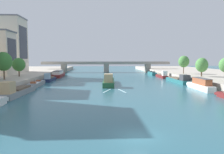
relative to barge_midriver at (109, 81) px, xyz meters
name	(u,v)px	position (x,y,z in m)	size (l,w,h in m)	color
ground_plane	(137,137)	(1.05, -42.15, -1.06)	(400.00, 400.00, 0.00)	#2D6070
quay_right	(223,77)	(42.46, 12.85, -0.06)	(36.00, 170.00, 1.99)	#B7AD9E
barge_midriver	(109,81)	(0.00, 0.00, 0.00)	(4.03, 18.24, 3.56)	#235633
wake_behind_barge	(115,91)	(0.88, -12.15, -1.04)	(5.59, 6.05, 0.03)	#A0CCD6
moored_boat_left_end	(16,91)	(-20.05, -17.37, -0.10)	(3.41, 14.82, 3.32)	gray
moored_boat_left_near	(37,84)	(-20.51, -1.36, -0.49)	(2.82, 12.16, 2.17)	gray
moored_boat_left_second	(50,79)	(-19.84, 11.62, -0.22)	(2.26, 11.10, 2.89)	#1E284C
moored_boat_left_midway	(58,74)	(-20.05, 28.50, 0.06)	(3.81, 16.68, 2.67)	maroon
moored_boat_right_upstream	(201,85)	(22.36, -11.25, 0.16)	(2.27, 12.28, 2.93)	silver
moored_boat_right_end	(179,80)	(22.84, 4.47, -0.19)	(3.29, 15.79, 2.84)	#23666B
moored_boat_right_second	(162,76)	(22.45, 21.70, -0.18)	(2.43, 11.62, 2.97)	maroon
moored_boat_right_downstream	(152,73)	(22.17, 37.20, -0.36)	(2.60, 11.94, 2.43)	#23666B
tree_left_third	(4,61)	(-28.52, -3.25, 5.85)	(4.46, 4.46, 7.48)	brown
tree_left_second	(19,65)	(-28.45, 7.35, 4.69)	(4.04, 4.04, 5.91)	brown
tree_right_second	(202,65)	(29.77, 3.57, 4.58)	(3.85, 3.85, 5.94)	brown
tree_right_third	(184,62)	(29.07, 16.44, 5.50)	(4.01, 4.01, 6.76)	brown
building_left_far_end	(10,45)	(-40.19, 29.69, 12.38)	(11.75, 11.94, 22.86)	beige
bridge_far	(106,65)	(1.05, 56.73, 2.88)	(70.82, 4.40, 6.03)	gray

